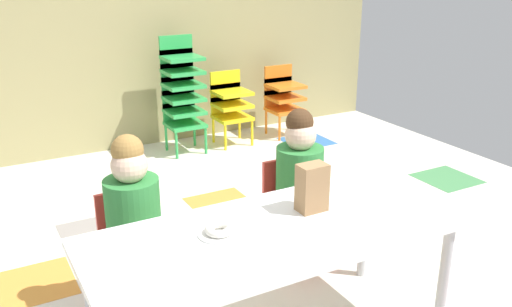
{
  "coord_description": "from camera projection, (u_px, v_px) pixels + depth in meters",
  "views": [
    {
      "loc": [
        -1.09,
        -2.41,
        1.68
      ],
      "look_at": [
        0.04,
        -0.37,
        0.85
      ],
      "focal_mm": 38.7,
      "sensor_mm": 36.0,
      "label": 1
    }
  ],
  "objects": [
    {
      "name": "kid_chair_orange_stack",
      "position": [
        283.0,
        96.0,
        5.43
      ],
      "size": [
        0.32,
        0.3,
        0.68
      ],
      "color": "orange",
      "rests_on": "ground_plane"
    },
    {
      "name": "seated_child_near_camera",
      "position": [
        132.0,
        209.0,
        2.61
      ],
      "size": [
        0.34,
        0.34,
        0.92
      ],
      "color": "red",
      "rests_on": "ground_plane"
    },
    {
      "name": "kid_chair_green_stack",
      "position": [
        182.0,
        89.0,
        4.89
      ],
      "size": [
        0.32,
        0.3,
        1.04
      ],
      "color": "green",
      "rests_on": "ground_plane"
    },
    {
      "name": "craft_table",
      "position": [
        276.0,
        240.0,
        2.35
      ],
      "size": [
        1.63,
        0.69,
        0.6
      ],
      "color": "white",
      "rests_on": "ground_plane"
    },
    {
      "name": "paper_bag_brown",
      "position": [
        312.0,
        188.0,
        2.46
      ],
      "size": [
        0.13,
        0.09,
        0.22
      ],
      "primitive_type": "cube",
      "color": "#9E754C",
      "rests_on": "craft_table"
    },
    {
      "name": "donut_powdered_on_plate",
      "position": [
        219.0,
        229.0,
        2.26
      ],
      "size": [
        0.12,
        0.12,
        0.03
      ],
      "primitive_type": "torus",
      "color": "white",
      "rests_on": "craft_table"
    },
    {
      "name": "ground_plane",
      "position": [
        218.0,
        282.0,
        3.05
      ],
      "size": [
        5.85,
        5.02,
        0.02
      ],
      "color": "silver"
    },
    {
      "name": "seated_child_middle_seat",
      "position": [
        299.0,
        174.0,
        3.04
      ],
      "size": [
        0.32,
        0.31,
        0.92
      ],
      "color": "red",
      "rests_on": "ground_plane"
    },
    {
      "name": "paper_plate_near_edge",
      "position": [
        219.0,
        234.0,
        2.27
      ],
      "size": [
        0.18,
        0.18,
        0.01
      ],
      "primitive_type": "cylinder",
      "color": "white",
      "rests_on": "craft_table"
    },
    {
      "name": "back_wall",
      "position": [
        87.0,
        0.0,
        4.66
      ],
      "size": [
        5.85,
        0.1,
        2.69
      ],
      "primitive_type": "cube",
      "color": "tan",
      "rests_on": "ground_plane"
    },
    {
      "name": "kid_chair_yellow_stack",
      "position": [
        230.0,
        103.0,
        5.17
      ],
      "size": [
        0.32,
        0.3,
        0.68
      ],
      "color": "yellow",
      "rests_on": "ground_plane"
    }
  ]
}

